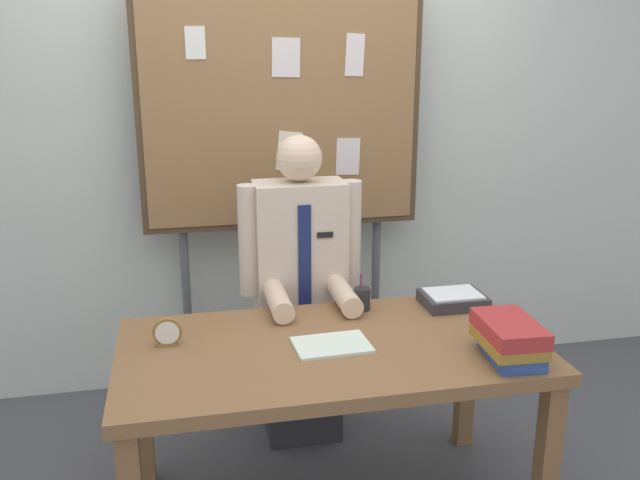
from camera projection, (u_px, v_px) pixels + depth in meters
The scene contains 9 objects.
back_wall at pixel (276, 133), 3.52m from camera, with size 6.40×0.08×2.70m, color silver.
desk at pixel (330, 366), 2.53m from camera, with size 1.55×0.82×0.72m.
person at pixel (301, 302), 3.09m from camera, with size 0.55×0.56×1.42m.
bulletin_board at pixel (282, 110), 3.29m from camera, with size 1.39×0.09×2.12m.
book_stack at pixel (510, 339), 2.37m from camera, with size 0.20×0.30×0.14m.
open_notebook at pixel (332, 345), 2.48m from camera, with size 0.28×0.19×0.01m, color silver.
desk_clock at pixel (167, 333), 2.48m from camera, with size 0.11×0.04×0.11m.
pen_holder at pixel (362, 299), 2.82m from camera, with size 0.07×0.07×0.16m.
paper_tray at pixel (453, 299), 2.87m from camera, with size 0.26×0.20×0.06m.
Camera 1 is at (-0.52, -2.24, 1.79)m, focal length 38.02 mm.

